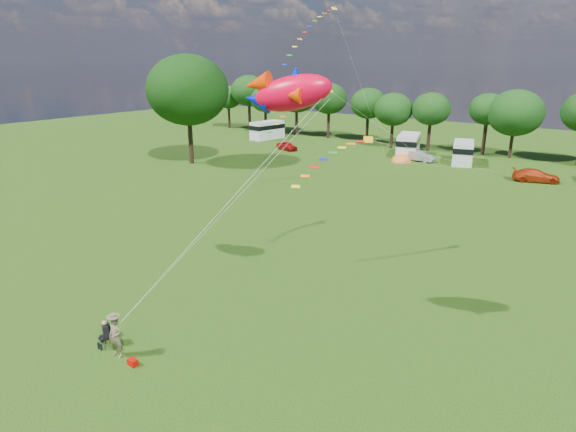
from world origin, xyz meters
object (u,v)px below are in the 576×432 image
Objects in this scene: big_tree at (188,90)px; campervan_b at (408,145)px; camp_chair at (106,331)px; car_b at (419,156)px; campervan_a at (267,130)px; car_c at (536,176)px; car_a at (287,146)px; tent_orange at (401,162)px; fish_kite at (286,93)px; kite_flyer at (116,337)px; campervan_c at (463,152)px.

big_tree is 29.78m from campervan_b.
car_b is at bearing 120.48° from camp_chair.
campervan_b is 51.68m from camp_chair.
car_b is 27.40m from campervan_a.
campervan_b is (-16.83, 5.17, 0.94)m from car_c.
tent_orange is (16.97, 1.81, -0.60)m from car_a.
car_b reaches higher than camp_chair.
campervan_b reaches higher than car_a.
campervan_a is at bearing 87.36° from car_b.
campervan_a reaches higher than tent_orange.
campervan_a is 1.41× the size of fish_kite.
kite_flyer reaches higher than car_b.
car_b is at bearing 89.77° from kite_flyer.
kite_flyer is at bearing 151.61° from car_c.
camp_chair is 13.49m from fish_kite.
car_c reaches higher than camp_chair.
big_tree is at bearing 131.69° from car_b.
big_tree is 2.93× the size of car_c.
car_c is (32.99, 0.63, 0.06)m from car_a.
fish_kite is at bearing 170.17° from campervan_c.
campervan_c is (4.92, 2.06, 0.81)m from car_b.
campervan_b is at bearing -83.52° from campervan_a.
car_a reaches higher than tent_orange.
campervan_c is 7.76m from tent_orange.
camp_chair is at bearing 163.29° from campervan_c.
big_tree is 3.04× the size of fish_kite.
car_b is (18.59, 3.67, 0.05)m from car_a.
campervan_a is 3.12× the size of kite_flyer.
fish_kite is (32.88, -24.03, 2.22)m from big_tree.
big_tree reaches higher than car_c.
campervan_b is at bearing 122.93° from camp_chair.
car_b is 49.62m from kite_flyer.
car_c is (37.12, 15.34, -8.34)m from big_tree.
car_a is 18.95m from car_b.
kite_flyer is at bearing 172.44° from campervan_b.
campervan_a is (-41.67, 5.60, 0.87)m from car_c.
kite_flyer is (33.15, -51.82, -0.56)m from campervan_a.
car_a is at bearing 93.01° from campervan_b.
fish_kite is (4.27, 6.86, 10.25)m from kite_flyer.
car_b is 0.62× the size of campervan_a.
campervan_c is at bearing 36.48° from big_tree.
campervan_b is at bearing 54.97° from car_c.
campervan_a is 2.17× the size of tent_orange.
camp_chair is at bearing -48.11° from big_tree.
camp_chair is (-1.10, 0.23, -0.20)m from kite_flyer.
car_b is 0.58× the size of campervan_b.
car_b is 0.63× the size of campervan_c.
car_c is at bearing -4.20° from tent_orange.
big_tree is at bearing 125.76° from kite_flyer.
campervan_a reaches higher than car_a.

